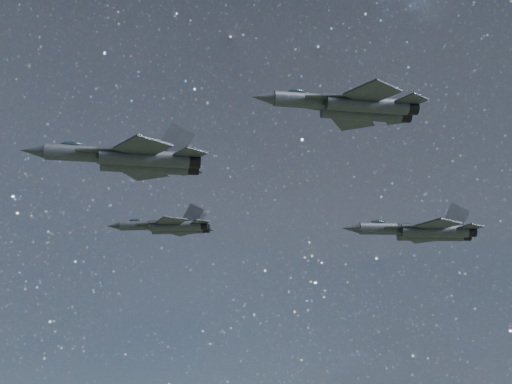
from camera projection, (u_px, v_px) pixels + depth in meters
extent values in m
cylinder|color=#2B2F36|center=(85.00, 154.00, 73.38)|extent=(8.20, 2.59, 1.70)
cone|color=#2B2F36|center=(33.00, 151.00, 72.62)|extent=(2.77, 1.81, 1.52)
ellipsoid|color=#1B2B31|center=(73.00, 146.00, 73.44)|extent=(2.70, 1.43, 0.84)
cube|color=#2B2F36|center=(141.00, 157.00, 74.20)|extent=(9.06, 2.63, 1.42)
cylinder|color=#2B2F36|center=(145.00, 158.00, 73.09)|extent=(9.28, 2.71, 1.70)
cylinder|color=#2B2F36|center=(145.00, 165.00, 75.14)|extent=(9.28, 2.71, 1.70)
cylinder|color=black|center=(194.00, 161.00, 73.83)|extent=(1.58, 1.72, 1.57)
cylinder|color=black|center=(192.00, 168.00, 75.87)|extent=(1.58, 1.72, 1.57)
cube|color=#2B2F36|center=(104.00, 151.00, 72.25)|extent=(5.76, 2.84, 0.13)
cube|color=#2B2F36|center=(105.00, 161.00, 75.02)|extent=(5.74, 1.64, 0.13)
cube|color=#2B2F36|center=(143.00, 147.00, 70.67)|extent=(5.75, 6.01, 0.22)
cube|color=#2B2F36|center=(143.00, 171.00, 77.63)|extent=(6.15, 6.24, 0.22)
cube|color=#2B2F36|center=(190.00, 154.00, 72.50)|extent=(3.38, 3.50, 0.16)
cube|color=#2B2F36|center=(187.00, 170.00, 77.21)|extent=(3.63, 3.68, 0.16)
cube|color=#2B2F36|center=(176.00, 140.00, 73.93)|extent=(3.75, 0.90, 3.88)
cube|color=#2B2F36|center=(175.00, 150.00, 76.49)|extent=(3.80, 0.59, 3.88)
cylinder|color=#2B2F36|center=(143.00, 225.00, 102.46)|extent=(6.60, 3.53, 1.37)
cone|color=#2B2F36|center=(114.00, 226.00, 102.79)|extent=(2.41, 1.88, 1.23)
ellipsoid|color=#1B2B31|center=(136.00, 221.00, 102.74)|extent=(2.29, 1.59, 0.68)
cube|color=#2B2F36|center=(174.00, 225.00, 102.08)|extent=(7.24, 3.72, 1.15)
cylinder|color=#2B2F36|center=(175.00, 226.00, 101.10)|extent=(7.42, 3.83, 1.37)
cylinder|color=#2B2F36|center=(178.00, 229.00, 102.77)|extent=(7.42, 3.83, 1.37)
cylinder|color=black|center=(204.00, 225.00, 100.78)|extent=(1.51, 1.58, 1.27)
cylinder|color=black|center=(206.00, 229.00, 102.45)|extent=(1.51, 1.58, 1.27)
cube|color=#2B2F36|center=(152.00, 224.00, 101.17)|extent=(4.43, 3.19, 0.11)
cube|color=#2B2F36|center=(155.00, 228.00, 103.43)|extent=(4.68, 1.68, 0.11)
cube|color=#2B2F36|center=(171.00, 221.00, 99.16)|extent=(4.06, 4.40, 0.18)
cube|color=#2B2F36|center=(179.00, 232.00, 104.84)|extent=(5.05, 4.97, 0.18)
cube|color=#2B2F36|center=(200.00, 222.00, 99.77)|extent=(2.38, 2.52, 0.13)
cube|color=#2B2F36|center=(204.00, 229.00, 103.62)|extent=(2.99, 2.97, 0.13)
cube|color=#2B2F36|center=(193.00, 214.00, 101.20)|extent=(2.84, 1.41, 3.14)
cube|color=#2B2F36|center=(196.00, 218.00, 103.29)|extent=(3.00, 0.95, 3.14)
cylinder|color=#2B2F36|center=(310.00, 101.00, 64.64)|extent=(6.79, 2.15, 1.41)
cone|color=#2B2F36|center=(263.00, 98.00, 64.01)|extent=(2.29, 1.50, 1.26)
ellipsoid|color=#1B2B31|center=(299.00, 93.00, 64.69)|extent=(2.24, 1.18, 0.69)
cube|color=#2B2F36|center=(360.00, 105.00, 65.32)|extent=(7.50, 2.17, 1.17)
cylinder|color=#2B2F36|center=(367.00, 105.00, 64.40)|extent=(7.69, 2.25, 1.41)
cylinder|color=#2B2F36|center=(361.00, 113.00, 66.10)|extent=(7.69, 2.25, 1.41)
cylinder|color=black|center=(411.00, 108.00, 65.01)|extent=(1.31, 1.42, 1.30)
cylinder|color=black|center=(404.00, 116.00, 66.71)|extent=(1.31, 1.42, 1.30)
cube|color=#2B2F36|center=(331.00, 97.00, 63.70)|extent=(4.77, 2.35, 0.11)
cube|color=#2B2F36|center=(324.00, 109.00, 65.99)|extent=(4.76, 1.36, 0.11)
cube|color=#2B2F36|center=(373.00, 92.00, 62.39)|extent=(4.77, 4.98, 0.18)
cube|color=#2B2F36|center=(353.00, 120.00, 68.16)|extent=(5.10, 5.17, 0.18)
cube|color=#2B2F36|center=(412.00, 100.00, 63.91)|extent=(2.80, 2.90, 0.14)
cube|color=#2B2F36|center=(396.00, 119.00, 67.81)|extent=(3.01, 3.05, 0.14)
cube|color=#2B2F36|center=(395.00, 89.00, 65.10)|extent=(3.10, 0.75, 3.21)
cube|color=#2B2F36|center=(387.00, 99.00, 67.22)|extent=(3.15, 0.49, 3.21)
cylinder|color=#2B2F36|center=(389.00, 229.00, 89.65)|extent=(7.47, 3.14, 1.54)
cone|color=#2B2F36|center=(351.00, 228.00, 89.46)|extent=(2.62, 1.88, 1.38)
ellipsoid|color=#1B2B31|center=(379.00, 223.00, 89.83)|extent=(2.52, 1.54, 0.76)
cube|color=#2B2F36|center=(429.00, 230.00, 89.84)|extent=(8.22, 3.26, 1.28)
cylinder|color=#2B2F36|center=(435.00, 231.00, 88.78)|extent=(8.43, 3.36, 1.54)
cylinder|color=#2B2F36|center=(430.00, 235.00, 90.66)|extent=(8.43, 3.36, 1.54)
cylinder|color=black|center=(470.00, 231.00, 88.96)|extent=(1.57, 1.67, 1.42)
cylinder|color=black|center=(465.00, 235.00, 90.84)|extent=(1.57, 1.67, 1.42)
cube|color=#2B2F36|center=(405.00, 227.00, 88.42)|extent=(5.13, 3.08, 0.12)
cube|color=#2B2F36|center=(400.00, 232.00, 90.95)|extent=(5.17, 1.26, 0.12)
cube|color=#2B2F36|center=(438.00, 224.00, 86.58)|extent=(4.93, 5.24, 0.20)
cube|color=#2B2F36|center=(424.00, 238.00, 92.96)|extent=(5.66, 5.66, 0.20)
cube|color=#2B2F36|center=(471.00, 227.00, 87.78)|extent=(2.90, 3.03, 0.15)
cube|color=#2B2F36|center=(459.00, 236.00, 92.10)|extent=(3.34, 3.35, 0.15)
cube|color=#2B2F36|center=(456.00, 216.00, 89.23)|extent=(3.32, 1.19, 3.52)
cube|color=#2B2F36|center=(451.00, 222.00, 91.58)|extent=(3.43, 0.65, 3.52)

